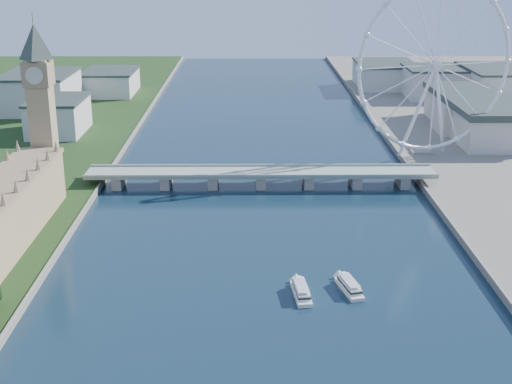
{
  "coord_description": "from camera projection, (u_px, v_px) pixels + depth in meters",
  "views": [
    {
      "loc": [
        -6.91,
        -130.4,
        140.17
      ],
      "look_at": [
        -3.86,
        210.0,
        25.94
      ],
      "focal_mm": 50.0,
      "sensor_mm": 36.0,
      "label": 1
    }
  ],
  "objects": [
    {
      "name": "big_ben",
      "position": [
        39.0,
        88.0,
        409.56
      ],
      "size": [
        20.02,
        20.02,
        110.0
      ],
      "color": "tan",
      "rests_on": "ground"
    },
    {
      "name": "tour_boat_near",
      "position": [
        301.0,
        296.0,
        307.15
      ],
      "size": [
        9.1,
        26.58,
        5.72
      ],
      "primitive_type": null,
      "rotation": [
        0.0,
        0.0,
        0.1
      ],
      "color": "silver",
      "rests_on": "ground"
    },
    {
      "name": "london_eye",
      "position": [
        436.0,
        66.0,
        484.43
      ],
      "size": [
        113.6,
        39.12,
        124.3
      ],
      "color": "silver",
      "rests_on": "ground"
    },
    {
      "name": "city_skyline",
      "position": [
        297.0,
        87.0,
        694.17
      ],
      "size": [
        505.0,
        280.0,
        32.0
      ],
      "color": "beige",
      "rests_on": "ground"
    },
    {
      "name": "westminster_bridge",
      "position": [
        261.0,
        176.0,
        450.57
      ],
      "size": [
        220.0,
        22.0,
        9.5
      ],
      "color": "gray",
      "rests_on": "ground"
    },
    {
      "name": "tour_boat_far",
      "position": [
        349.0,
        291.0,
        311.7
      ],
      "size": [
        12.01,
        26.32,
        5.6
      ],
      "primitive_type": null,
      "rotation": [
        0.0,
        0.0,
        0.23
      ],
      "color": "silver",
      "rests_on": "ground"
    },
    {
      "name": "county_hall",
      "position": [
        474.0,
        135.0,
        577.4
      ],
      "size": [
        54.0,
        144.0,
        35.0
      ],
      "primitive_type": null,
      "color": "beige",
      "rests_on": "ground"
    }
  ]
}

